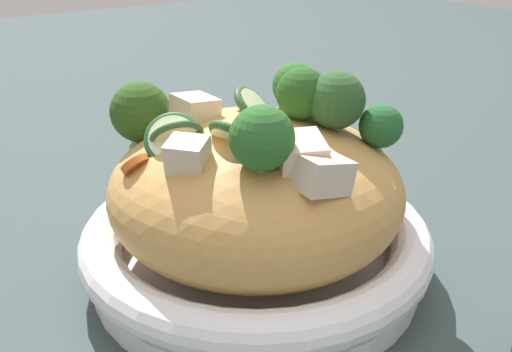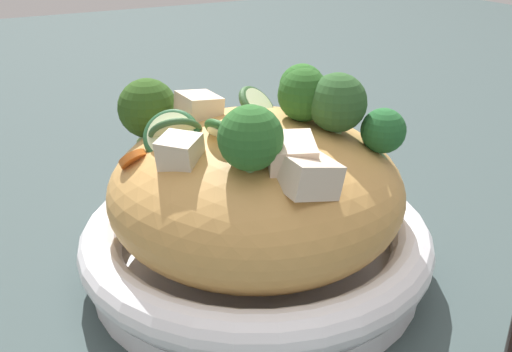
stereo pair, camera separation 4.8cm
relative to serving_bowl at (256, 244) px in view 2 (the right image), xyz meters
The scene contains 7 objects.
ground_plane 0.03m from the serving_bowl, ahead, with size 3.00×3.00×0.00m, color #344342.
serving_bowl is the anchor object (origin of this frame).
noodle_heap 0.05m from the serving_bowl, 24.78° to the left, with size 0.24×0.24×0.12m.
broccoli_florets 0.12m from the serving_bowl, 78.46° to the right, with size 0.20×0.19×0.08m.
carrot_coins 0.10m from the serving_bowl, 78.45° to the right, with size 0.14×0.21×0.04m.
zucchini_slices 0.12m from the serving_bowl, 67.84° to the left, with size 0.10×0.14×0.04m.
chicken_chunks 0.11m from the serving_bowl, 143.37° to the left, with size 0.17×0.11×0.04m.
Camera 2 is at (-0.38, 0.21, 0.29)m, focal length 41.09 mm.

